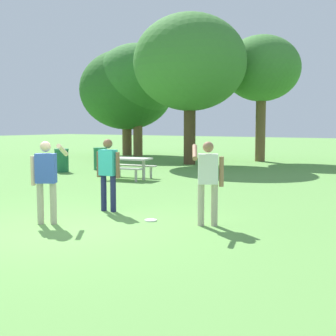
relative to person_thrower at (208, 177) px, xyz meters
The scene contains 12 objects.
ground_plane 2.91m from the person_thrower, 142.86° to the right, with size 120.00×120.00×0.00m, color #609947.
person_thrower is the anchor object (origin of this frame).
person_catcher 3.17m from the person_thrower, 150.36° to the right, with size 0.54×0.83×1.64m.
person_bystander 2.59m from the person_thrower, behind, with size 0.61×0.25×1.64m.
frisbee 1.54m from the person_thrower, 169.15° to the right, with size 0.26×0.26×0.03m, color white.
picnic_table_near 7.89m from the person_thrower, 139.22° to the left, with size 1.89×1.66×0.77m.
trash_can_beside_table 11.26m from the person_thrower, 150.06° to the left, with size 0.59×0.59×0.96m.
trash_can_further_along 11.54m from the person_thrower, 141.50° to the left, with size 0.59×0.59×0.96m.
tree_tall_left 20.66m from the person_thrower, 132.23° to the left, with size 5.87×5.87×6.62m.
tree_broad_center 20.01m from the person_thrower, 130.43° to the left, with size 5.27×5.27×6.87m.
tree_far_right 14.22m from the person_thrower, 121.51° to the left, with size 5.48×5.48×7.27m.
tree_slender_mid 16.45m from the person_thrower, 107.75° to the left, with size 4.04×4.04×6.59m.
Camera 1 is at (6.25, -6.07, 1.97)m, focal length 48.61 mm.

